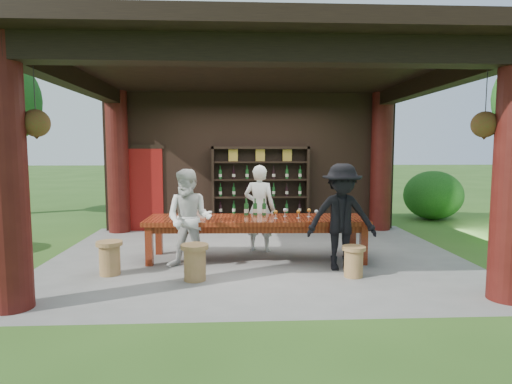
{
  "coord_description": "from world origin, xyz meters",
  "views": [
    {
      "loc": [
        -0.4,
        -7.66,
        1.96
      ],
      "look_at": [
        0.0,
        0.4,
        1.15
      ],
      "focal_mm": 30.0,
      "sensor_mm": 36.0,
      "label": 1
    }
  ],
  "objects_px": {
    "wine_shelf": "(260,189)",
    "guest_man": "(342,217)",
    "napkin_basket": "(198,214)",
    "guest_woman": "(189,219)",
    "host": "(259,208)",
    "tasting_table": "(256,224)",
    "stool_far_left": "(110,257)",
    "stool_near_left": "(195,261)",
    "stool_near_right": "(354,261)"
  },
  "relations": [
    {
      "from": "wine_shelf",
      "to": "guest_man",
      "type": "distance_m",
      "value": 3.52
    },
    {
      "from": "wine_shelf",
      "to": "napkin_basket",
      "type": "relative_size",
      "value": 8.84
    },
    {
      "from": "guest_woman",
      "to": "guest_man",
      "type": "relative_size",
      "value": 0.95
    },
    {
      "from": "wine_shelf",
      "to": "host",
      "type": "bearing_deg",
      "value": -93.95
    },
    {
      "from": "tasting_table",
      "to": "stool_far_left",
      "type": "relative_size",
      "value": 7.35
    },
    {
      "from": "host",
      "to": "wine_shelf",
      "type": "bearing_deg",
      "value": -76.15
    },
    {
      "from": "tasting_table",
      "to": "host",
      "type": "relative_size",
      "value": 2.35
    },
    {
      "from": "tasting_table",
      "to": "napkin_basket",
      "type": "xyz_separation_m",
      "value": [
        -1.04,
        0.06,
        0.18
      ]
    },
    {
      "from": "tasting_table",
      "to": "guest_man",
      "type": "xyz_separation_m",
      "value": [
        1.35,
        -0.71,
        0.23
      ]
    },
    {
      "from": "tasting_table",
      "to": "stool_near_left",
      "type": "distance_m",
      "value": 1.58
    },
    {
      "from": "stool_far_left",
      "to": "guest_woman",
      "type": "xyz_separation_m",
      "value": [
        1.21,
        0.33,
        0.54
      ]
    },
    {
      "from": "tasting_table",
      "to": "napkin_basket",
      "type": "relative_size",
      "value": 14.99
    },
    {
      "from": "stool_near_right",
      "to": "guest_man",
      "type": "xyz_separation_m",
      "value": [
        -0.09,
        0.42,
        0.61
      ]
    },
    {
      "from": "guest_woman",
      "to": "stool_near_right",
      "type": "bearing_deg",
      "value": -1.7
    },
    {
      "from": "wine_shelf",
      "to": "stool_near_left",
      "type": "distance_m",
      "value": 4.07
    },
    {
      "from": "guest_man",
      "to": "guest_woman",
      "type": "bearing_deg",
      "value": 177.79
    },
    {
      "from": "stool_far_left",
      "to": "guest_man",
      "type": "distance_m",
      "value": 3.74
    },
    {
      "from": "stool_far_left",
      "to": "napkin_basket",
      "type": "distance_m",
      "value": 1.67
    },
    {
      "from": "guest_man",
      "to": "stool_near_right",
      "type": "bearing_deg",
      "value": -75.39
    },
    {
      "from": "wine_shelf",
      "to": "guest_woman",
      "type": "relative_size",
      "value": 1.4
    },
    {
      "from": "guest_woman",
      "to": "tasting_table",
      "type": "bearing_deg",
      "value": 36.37
    },
    {
      "from": "wine_shelf",
      "to": "guest_man",
      "type": "bearing_deg",
      "value": -71.43
    },
    {
      "from": "host",
      "to": "stool_near_right",
      "type": "bearing_deg",
      "value": 145.03
    },
    {
      "from": "stool_near_left",
      "to": "stool_far_left",
      "type": "relative_size",
      "value": 1.03
    },
    {
      "from": "wine_shelf",
      "to": "stool_far_left",
      "type": "bearing_deg",
      "value": -126.59
    },
    {
      "from": "guest_woman",
      "to": "napkin_basket",
      "type": "relative_size",
      "value": 6.3
    },
    {
      "from": "stool_far_left",
      "to": "wine_shelf",
      "type": "bearing_deg",
      "value": 53.41
    },
    {
      "from": "tasting_table",
      "to": "guest_man",
      "type": "distance_m",
      "value": 1.54
    },
    {
      "from": "tasting_table",
      "to": "stool_near_right",
      "type": "bearing_deg",
      "value": -38.34
    },
    {
      "from": "stool_far_left",
      "to": "tasting_table",
      "type": "bearing_deg",
      "value": 19.69
    },
    {
      "from": "stool_near_left",
      "to": "stool_near_right",
      "type": "height_order",
      "value": "stool_near_left"
    },
    {
      "from": "guest_woman",
      "to": "guest_man",
      "type": "height_order",
      "value": "guest_man"
    },
    {
      "from": "stool_near_right",
      "to": "napkin_basket",
      "type": "bearing_deg",
      "value": 154.17
    },
    {
      "from": "stool_near_left",
      "to": "guest_man",
      "type": "relative_size",
      "value": 0.32
    },
    {
      "from": "wine_shelf",
      "to": "stool_near_left",
      "type": "bearing_deg",
      "value": -107.64
    },
    {
      "from": "napkin_basket",
      "to": "wine_shelf",
      "type": "bearing_deg",
      "value": 63.7
    },
    {
      "from": "wine_shelf",
      "to": "guest_man",
      "type": "xyz_separation_m",
      "value": [
        1.12,
        -3.34,
        -0.15
      ]
    },
    {
      "from": "tasting_table",
      "to": "host",
      "type": "xyz_separation_m",
      "value": [
        0.09,
        0.64,
        0.19
      ]
    },
    {
      "from": "stool_near_right",
      "to": "guest_man",
      "type": "distance_m",
      "value": 0.75
    },
    {
      "from": "guest_man",
      "to": "napkin_basket",
      "type": "xyz_separation_m",
      "value": [
        -2.39,
        0.77,
        -0.05
      ]
    },
    {
      "from": "tasting_table",
      "to": "stool_near_right",
      "type": "xyz_separation_m",
      "value": [
        1.44,
        -1.14,
        -0.39
      ]
    },
    {
      "from": "stool_near_left",
      "to": "host",
      "type": "height_order",
      "value": "host"
    },
    {
      "from": "host",
      "to": "napkin_basket",
      "type": "distance_m",
      "value": 1.27
    },
    {
      "from": "host",
      "to": "guest_woman",
      "type": "xyz_separation_m",
      "value": [
        -1.22,
        -1.15,
        -0.01
      ]
    },
    {
      "from": "stool_near_right",
      "to": "host",
      "type": "relative_size",
      "value": 0.29
    },
    {
      "from": "guest_woman",
      "to": "stool_far_left",
      "type": "bearing_deg",
      "value": -152.89
    },
    {
      "from": "host",
      "to": "guest_woman",
      "type": "distance_m",
      "value": 1.68
    },
    {
      "from": "tasting_table",
      "to": "stool_near_right",
      "type": "relative_size",
      "value": 8.17
    },
    {
      "from": "stool_far_left",
      "to": "guest_woman",
      "type": "height_order",
      "value": "guest_woman"
    },
    {
      "from": "tasting_table",
      "to": "stool_near_left",
      "type": "relative_size",
      "value": 7.13
    }
  ]
}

